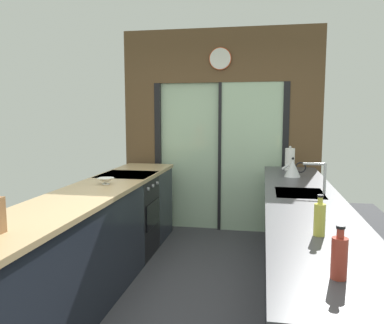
{
  "coord_description": "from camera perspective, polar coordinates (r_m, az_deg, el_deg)",
  "views": [
    {
      "loc": [
        0.58,
        -2.81,
        1.59
      ],
      "look_at": [
        -0.07,
        0.69,
        1.15
      ],
      "focal_mm": 36.28,
      "sensor_mm": 36.0,
      "label": 1
    }
  ],
  "objects": [
    {
      "name": "left_counter_run",
      "position": [
        3.48,
        -15.83,
        -12.01
      ],
      "size": [
        0.62,
        3.8,
        0.92
      ],
      "color": "#1E232D",
      "rests_on": "ground_plane"
    },
    {
      "name": "mixing_bowl",
      "position": [
        3.78,
        -12.56,
        -2.72
      ],
      "size": [
        0.16,
        0.16,
        0.06
      ],
      "color": "silver",
      "rests_on": "left_counter_run"
    },
    {
      "name": "sink_faucet",
      "position": [
        3.43,
        18.42,
        -1.55
      ],
      "size": [
        0.19,
        0.02,
        0.26
      ],
      "color": "#B7BABC",
      "rests_on": "right_counter_run"
    },
    {
      "name": "kettle",
      "position": [
        4.27,
        14.6,
        -0.87
      ],
      "size": [
        0.26,
        0.17,
        0.21
      ],
      "color": "#B7BABC",
      "rests_on": "right_counter_run"
    },
    {
      "name": "ground_plane",
      "position": [
        3.81,
        0.82,
        -17.73
      ],
      "size": [
        5.04,
        7.6,
        0.02
      ],
      "primitive_type": "cube",
      "color": "#38383D"
    },
    {
      "name": "soap_bottle_far",
      "position": [
        2.26,
        18.25,
        -7.9
      ],
      "size": [
        0.06,
        0.06,
        0.23
      ],
      "color": "#D1CC4C",
      "rests_on": "right_counter_run"
    },
    {
      "name": "soap_bottle_near",
      "position": [
        1.72,
        20.84,
        -12.87
      ],
      "size": [
        0.07,
        0.07,
        0.22
      ],
      "color": "#B23D2D",
      "rests_on": "right_counter_run"
    },
    {
      "name": "back_wall_unit",
      "position": [
        5.24,
        4.17,
        6.39
      ],
      "size": [
        2.64,
        0.12,
        2.7
      ],
      "color": "brown",
      "rests_on": "ground_plane"
    },
    {
      "name": "right_counter_run",
      "position": [
        3.32,
        16.0,
        -12.98
      ],
      "size": [
        0.62,
        3.8,
        0.92
      ],
      "color": "#1E232D",
      "rests_on": "ground_plane"
    },
    {
      "name": "oven_range",
      "position": [
        4.47,
        -9.41,
        -7.69
      ],
      "size": [
        0.6,
        0.6,
        0.92
      ],
      "color": "black",
      "rests_on": "ground_plane"
    },
    {
      "name": "paper_towel_roll",
      "position": [
        4.74,
        14.19,
        0.37
      ],
      "size": [
        0.13,
        0.13,
        0.29
      ],
      "color": "#B7BABC",
      "rests_on": "right_counter_run"
    }
  ]
}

